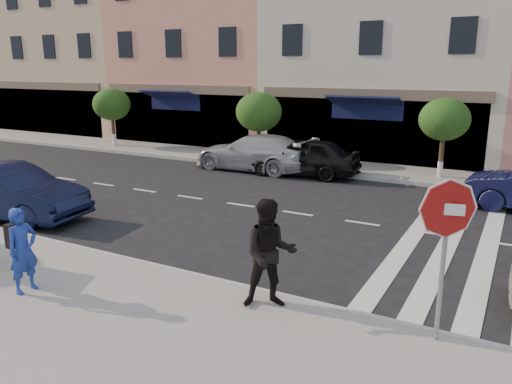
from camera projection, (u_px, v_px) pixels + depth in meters
name	position (u px, v px, depth m)	size (l,w,h in m)	color
ground	(228.00, 256.00, 11.67)	(120.00, 120.00, 0.00)	black
sidewalk_near	(112.00, 324.00, 8.46)	(60.00, 4.50, 0.15)	gray
sidewalk_far	(365.00, 170.00, 21.02)	(60.00, 3.00, 0.15)	gray
building_west_far	(87.00, 42.00, 34.90)	(12.00, 9.00, 12.00)	#D3AB87
building_west_mid	(219.00, 20.00, 29.54)	(10.00, 9.00, 14.00)	tan
building_centre	(396.00, 42.00, 25.03)	(11.00, 9.00, 11.00)	beige
street_tree_wa	(112.00, 105.00, 26.80)	(2.00, 2.00, 3.05)	#473323
street_tree_wb	(259.00, 112.00, 22.62)	(2.10, 2.10, 3.06)	#473323
street_tree_c	(444.00, 120.00, 18.90)	(1.90, 1.90, 3.04)	#473323
stop_sign	(446.00, 225.00, 7.37)	(0.90, 0.26, 2.60)	gray
photographer	(23.00, 250.00, 9.33)	(0.60, 0.39, 1.64)	navy
walker	(270.00, 254.00, 8.71)	(0.96, 0.74, 1.97)	black
car_near_mid	(9.00, 192.00, 14.44)	(1.65, 4.75, 1.56)	black
car_far_left	(254.00, 152.00, 21.24)	(2.14, 5.27, 1.53)	#A8A7AC
car_far_mid	(303.00, 157.00, 20.17)	(1.82, 4.53, 1.54)	black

